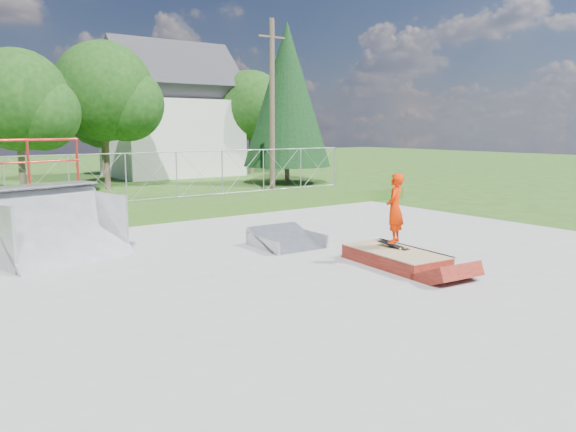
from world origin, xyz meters
name	(u,v)px	position (x,y,z in m)	size (l,w,h in m)	color
ground	(303,276)	(0.00, 0.00, 0.00)	(120.00, 120.00, 0.00)	#2B5016
concrete_pad	(303,275)	(0.00, 0.00, 0.02)	(20.00, 16.00, 0.04)	#9C9C9A
grass_berm	(138,212)	(0.00, 9.50, 0.25)	(24.00, 3.00, 0.50)	#2B5016
grind_box	(395,258)	(2.28, -0.55, 0.19)	(1.44, 2.62, 0.38)	maroon
quarter_pipe	(54,200)	(-3.86, 4.86, 1.45)	(2.91, 2.46, 2.91)	#9B9EA3
flat_bank_ramp	(287,239)	(1.44, 2.56, 0.24)	(1.58, 1.69, 0.48)	#9B9EA3
skateboard	(394,246)	(2.48, -0.31, 0.42)	(0.22, 0.80, 0.02)	black
skater	(395,211)	(2.48, -0.31, 1.24)	(0.60, 0.39, 1.65)	#E92800
chain_link_fence	(126,178)	(0.00, 10.50, 1.40)	(20.00, 0.06, 1.80)	#9FA2A8
gable_house	(172,118)	(9.00, 26.00, 3.84)	(8.40, 6.08, 8.94)	white
utility_pole	(272,110)	(7.50, 12.00, 4.00)	(0.24, 0.24, 8.00)	brown
tree_left_near	(24,104)	(-1.75, 17.83, 4.24)	(4.76, 4.48, 6.65)	brown
tree_center	(110,95)	(2.78, 19.81, 4.85)	(5.44, 5.12, 7.60)	brown
tree_right_far	(255,108)	(14.27, 23.82, 4.54)	(5.10, 4.80, 7.12)	brown
tree_back_mid	(106,121)	(5.21, 27.86, 3.63)	(4.08, 3.84, 5.70)	brown
conifer_tree	(287,95)	(12.00, 17.00, 5.05)	(5.04, 5.04, 9.10)	brown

